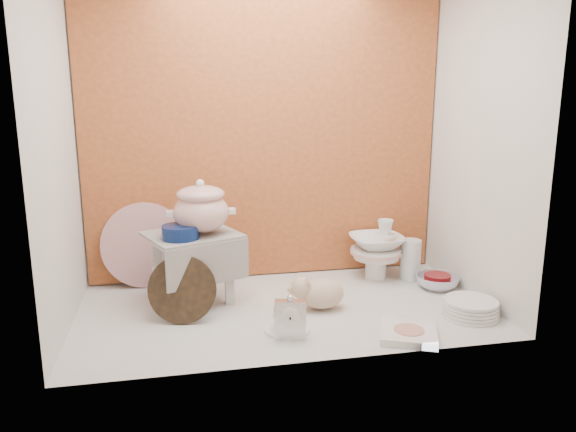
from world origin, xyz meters
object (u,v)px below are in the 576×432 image
blue_white_vase (179,267)px  mantel_clock (290,317)px  step_stool (193,268)px  gold_rim_teacup (287,318)px  floral_platter (145,245)px  dinner_plate_stack (471,308)px  crystal_bowl (437,282)px  porcelain_tower (376,249)px  plush_pig (322,293)px  soup_tureen (201,207)px

blue_white_vase → mantel_clock: bearing=-57.3°
step_stool → gold_rim_teacup: bearing=-69.9°
floral_platter → dinner_plate_stack: 1.55m
crystal_bowl → porcelain_tower: size_ratio=0.67×
mantel_clock → porcelain_tower: bearing=59.0°
plush_pig → porcelain_tower: 0.52m
blue_white_vase → gold_rim_teacup: (0.42, -0.58, -0.06)m
gold_rim_teacup → porcelain_tower: size_ratio=0.36×
floral_platter → mantel_clock: bearing=-52.1°
plush_pig → mantel_clock: bearing=-102.8°
step_stool → mantel_clock: step_stool is taller
gold_rim_teacup → dinner_plate_stack: (0.80, -0.01, -0.02)m
soup_tureen → dinner_plate_stack: bearing=-19.5°
blue_white_vase → dinner_plate_stack: 1.36m
mantel_clock → porcelain_tower: porcelain_tower is taller
soup_tureen → floral_platter: size_ratio=0.69×
crystal_bowl → step_stool: bearing=177.0°
floral_platter → mantel_clock: floral_platter is taller
dinner_plate_stack → blue_white_vase: bearing=154.3°
plush_pig → crystal_bowl: 0.64m
blue_white_vase → plush_pig: blue_white_vase is taller
soup_tureen → porcelain_tower: size_ratio=0.93×
mantel_clock → gold_rim_teacup: mantel_clock is taller
soup_tureen → porcelain_tower: 0.95m
soup_tureen → crystal_bowl: 1.21m
step_stool → blue_white_vase: size_ratio=1.68×
plush_pig → porcelain_tower: size_ratio=0.80×
step_stool → gold_rim_teacup: 0.54m
soup_tureen → mantel_clock: soup_tureen is taller
soup_tureen → crystal_bowl: size_ratio=1.39×
soup_tureen → dinner_plate_stack: 1.25m
gold_rim_teacup → porcelain_tower: bearing=43.2°
dinner_plate_stack → floral_platter: bearing=153.7°
mantel_clock → step_stool: bearing=139.3°
blue_white_vase → plush_pig: (0.61, -0.38, -0.04)m
floral_platter → blue_white_vase: size_ratio=1.84×
floral_platter → gold_rim_teacup: floral_platter is taller
step_stool → porcelain_tower: size_ratio=1.24×
floral_platter → gold_rim_teacup: bearing=-49.3°
plush_pig → dinner_plate_stack: plush_pig is taller
mantel_clock → crystal_bowl: 0.92m
gold_rim_teacup → crystal_bowl: 0.89m
step_stool → soup_tureen: size_ratio=1.33×
soup_tureen → floral_platter: (-0.27, 0.29, -0.24)m
plush_pig → floral_platter: bearing=172.8°
blue_white_vase → mantel_clock: 0.77m
porcelain_tower → mantel_clock: bearing=-133.4°
mantel_clock → soup_tureen: bearing=136.7°
mantel_clock → crystal_bowl: (0.82, 0.41, -0.06)m
step_stool → floral_platter: bearing=108.0°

